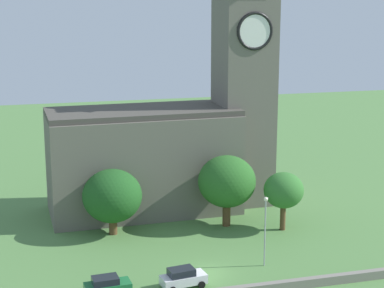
{
  "coord_description": "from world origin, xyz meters",
  "views": [
    {
      "loc": [
        -17.22,
        -56.89,
        26.53
      ],
      "look_at": [
        0.51,
        7.93,
        11.48
      ],
      "focal_mm": 59.69,
      "sensor_mm": 36.0,
      "label": 1
    }
  ],
  "objects_px": {
    "streetlamp_west_mid": "(265,221)",
    "tree_riverside_west": "(284,191)",
    "tree_churchyard": "(112,196)",
    "car_white": "(183,278)",
    "car_green": "(107,285)",
    "tree_by_tower": "(227,182)",
    "church": "(175,134)"
  },
  "relations": [
    {
      "from": "tree_riverside_west",
      "to": "tree_churchyard",
      "type": "distance_m",
      "value": 20.02
    },
    {
      "from": "church",
      "to": "car_white",
      "type": "distance_m",
      "value": 25.76
    },
    {
      "from": "tree_riverside_west",
      "to": "tree_by_tower",
      "type": "bearing_deg",
      "value": 152.54
    },
    {
      "from": "streetlamp_west_mid",
      "to": "tree_by_tower",
      "type": "relative_size",
      "value": 0.85
    },
    {
      "from": "car_white",
      "to": "tree_riverside_west",
      "type": "bearing_deg",
      "value": 38.04
    },
    {
      "from": "tree_riverside_west",
      "to": "car_white",
      "type": "bearing_deg",
      "value": -141.96
    },
    {
      "from": "church",
      "to": "car_white",
      "type": "bearing_deg",
      "value": -102.27
    },
    {
      "from": "streetlamp_west_mid",
      "to": "tree_riverside_west",
      "type": "relative_size",
      "value": 1.05
    },
    {
      "from": "tree_by_tower",
      "to": "tree_churchyard",
      "type": "height_order",
      "value": "tree_by_tower"
    },
    {
      "from": "streetlamp_west_mid",
      "to": "car_white",
      "type": "bearing_deg",
      "value": -163.99
    },
    {
      "from": "tree_by_tower",
      "to": "tree_riverside_west",
      "type": "distance_m",
      "value": 6.79
    },
    {
      "from": "tree_by_tower",
      "to": "tree_riverside_west",
      "type": "height_order",
      "value": "tree_by_tower"
    },
    {
      "from": "car_green",
      "to": "tree_by_tower",
      "type": "height_order",
      "value": "tree_by_tower"
    },
    {
      "from": "church",
      "to": "tree_riverside_west",
      "type": "height_order",
      "value": "church"
    },
    {
      "from": "car_white",
      "to": "tree_riverside_west",
      "type": "height_order",
      "value": "tree_riverside_west"
    },
    {
      "from": "tree_by_tower",
      "to": "tree_churchyard",
      "type": "relative_size",
      "value": 1.12
    },
    {
      "from": "car_green",
      "to": "tree_riverside_west",
      "type": "height_order",
      "value": "tree_riverside_west"
    },
    {
      "from": "tree_by_tower",
      "to": "tree_riverside_west",
      "type": "bearing_deg",
      "value": -27.46
    },
    {
      "from": "car_white",
      "to": "tree_by_tower",
      "type": "xyz_separation_m",
      "value": [
        9.34,
        15.12,
        4.57
      ]
    },
    {
      "from": "tree_by_tower",
      "to": "church",
      "type": "bearing_deg",
      "value": 116.3
    },
    {
      "from": "car_green",
      "to": "tree_by_tower",
      "type": "distance_m",
      "value": 22.6
    },
    {
      "from": "car_green",
      "to": "tree_churchyard",
      "type": "relative_size",
      "value": 0.56
    },
    {
      "from": "church",
      "to": "car_white",
      "type": "xyz_separation_m",
      "value": [
        -5.14,
        -23.63,
        -8.88
      ]
    },
    {
      "from": "car_green",
      "to": "tree_riverside_west",
      "type": "distance_m",
      "value": 25.62
    },
    {
      "from": "car_green",
      "to": "tree_riverside_west",
      "type": "relative_size",
      "value": 0.62
    },
    {
      "from": "car_green",
      "to": "tree_churchyard",
      "type": "distance_m",
      "value": 16.2
    },
    {
      "from": "car_green",
      "to": "car_white",
      "type": "bearing_deg",
      "value": -3.11
    },
    {
      "from": "car_white",
      "to": "tree_churchyard",
      "type": "height_order",
      "value": "tree_churchyard"
    },
    {
      "from": "streetlamp_west_mid",
      "to": "tree_by_tower",
      "type": "distance_m",
      "value": 12.46
    },
    {
      "from": "streetlamp_west_mid",
      "to": "tree_churchyard",
      "type": "bearing_deg",
      "value": 135.86
    },
    {
      "from": "tree_by_tower",
      "to": "tree_riverside_west",
      "type": "xyz_separation_m",
      "value": [
        6.0,
        -3.12,
        -0.68
      ]
    },
    {
      "from": "church",
      "to": "tree_by_tower",
      "type": "xyz_separation_m",
      "value": [
        4.21,
        -8.51,
        -4.31
      ]
    }
  ]
}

